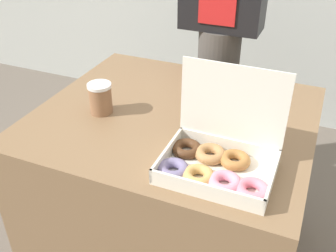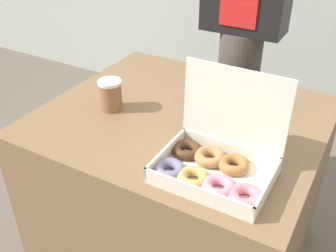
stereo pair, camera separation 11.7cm
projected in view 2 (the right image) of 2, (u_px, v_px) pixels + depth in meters
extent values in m
plane|color=#665B51|center=(179.00, 250.00, 1.83)|extent=(14.00, 14.00, 0.00)
cube|color=brown|center=(181.00, 190.00, 1.63)|extent=(1.00, 0.88, 0.73)
cube|color=white|center=(213.00, 176.00, 1.14)|extent=(0.32, 0.24, 0.01)
cube|color=white|center=(166.00, 153.00, 1.19)|extent=(0.01, 0.24, 0.04)
cube|color=white|center=(268.00, 187.00, 1.06)|extent=(0.01, 0.24, 0.04)
cube|color=white|center=(196.00, 193.00, 1.04)|extent=(0.32, 0.01, 0.04)
cube|color=white|center=(229.00, 149.00, 1.21)|extent=(0.32, 0.01, 0.04)
cube|color=white|center=(235.00, 107.00, 1.14)|extent=(0.32, 0.02, 0.24)
torus|color=slate|center=(169.00, 169.00, 1.13)|extent=(0.10, 0.10, 0.03)
torus|color=#4C2D19|center=(187.00, 150.00, 1.22)|extent=(0.11, 0.11, 0.03)
torus|color=tan|center=(193.00, 178.00, 1.10)|extent=(0.13, 0.13, 0.03)
torus|color=#B27F4C|center=(210.00, 157.00, 1.18)|extent=(0.11, 0.11, 0.03)
torus|color=pink|center=(218.00, 187.00, 1.07)|extent=(0.13, 0.13, 0.03)
torus|color=#A87038|center=(234.00, 165.00, 1.15)|extent=(0.11, 0.11, 0.03)
torus|color=pink|center=(245.00, 196.00, 1.04)|extent=(0.12, 0.12, 0.03)
cylinder|color=#8C6042|center=(111.00, 96.00, 1.45)|extent=(0.08, 0.08, 0.10)
cylinder|color=white|center=(110.00, 82.00, 1.42)|extent=(0.09, 0.09, 0.01)
cylinder|color=#4C4742|center=(235.00, 109.00, 2.09)|extent=(0.21, 0.21, 0.85)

